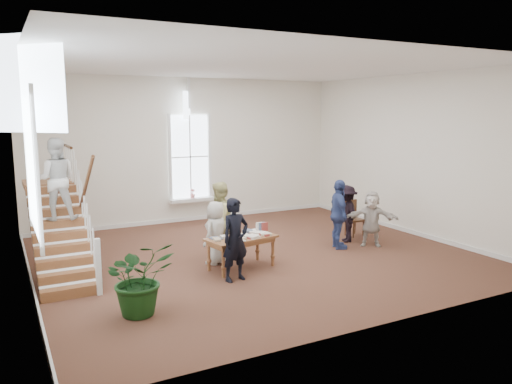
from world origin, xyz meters
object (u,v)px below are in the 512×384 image
elderly_woman (216,233)px  woman_cluster_c (372,219)px  person_yellow (219,220)px  library_table (242,240)px  woman_cluster_a (339,214)px  side_chair (353,216)px  woman_cluster_b (347,214)px  floor_plant (140,278)px  police_officer (235,240)px

elderly_woman → woman_cluster_c: elderly_woman is taller
person_yellow → library_table: bearing=55.0°
woman_cluster_a → side_chair: bearing=-33.0°
woman_cluster_a → elderly_woman: bearing=104.8°
woman_cluster_b → woman_cluster_c: (0.30, -0.65, -0.04)m
library_table → floor_plant: floor_plant is taller
woman_cluster_a → person_yellow: bearing=95.0°
person_yellow → woman_cluster_a: (2.97, -0.76, -0.02)m
woman_cluster_b → woman_cluster_c: woman_cluster_b is taller
woman_cluster_a → floor_plant: 5.87m
police_officer → woman_cluster_b: bearing=8.3°
police_officer → person_yellow: 1.80m
woman_cluster_b → person_yellow: bearing=-74.1°
elderly_woman → woman_cluster_c: size_ratio=1.00×
elderly_woman → person_yellow: person_yellow is taller
elderly_woman → floor_plant: (-2.30, -2.07, -0.08)m
library_table → woman_cluster_a: 2.92m
elderly_woman → person_yellow: bearing=-152.5°
elderly_woman → woman_cluster_a: woman_cluster_a is taller
woman_cluster_c → side_chair: (0.28, 1.11, -0.16)m
side_chair → elderly_woman: bearing=-172.8°
police_officer → library_table: bearing=41.9°
elderly_woman → floor_plant: elderly_woman is taller
person_yellow → side_chair: 4.17m
person_yellow → police_officer: bearing=38.1°
library_table → woman_cluster_b: (3.49, 0.79, 0.12)m
person_yellow → woman_cluster_c: size_ratio=1.25×
person_yellow → woman_cluster_a: 3.07m
library_table → woman_cluster_c: size_ratio=1.14×
elderly_woman → floor_plant: 3.10m
library_table → side_chair: side_chair is taller
woman_cluster_b → side_chair: size_ratio=1.53×
person_yellow → woman_cluster_a: person_yellow is taller
side_chair → police_officer: bearing=-158.5°
woman_cluster_c → police_officer: bearing=-131.6°
library_table → floor_plant: bearing=-160.9°
person_yellow → woman_cluster_c: (3.87, -0.96, -0.18)m
woman_cluster_a → side_chair: woman_cluster_a is taller
woman_cluster_b → police_officer: bearing=-49.3°
woman_cluster_a → floor_plant: (-5.57, -1.81, -0.24)m
library_table → floor_plant: 3.06m
elderly_woman → woman_cluster_b: bearing=151.3°
police_officer → woman_cluster_a: (3.37, 0.99, 0.02)m
elderly_woman → side_chair: 4.50m
woman_cluster_b → library_table: bearing=-56.4°
library_table → elderly_woman: elderly_woman is taller
person_yellow → woman_cluster_c: 3.99m
floor_plant → elderly_woman: bearing=42.0°
person_yellow → woman_cluster_b: (3.57, -0.31, -0.14)m
police_officer → floor_plant: size_ratio=1.33×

